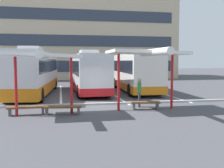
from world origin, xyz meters
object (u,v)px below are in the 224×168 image
object	(u,v)px
waiting_shelter_1	(148,54)
waiting_passenger_0	(139,90)
waiting_shelter_0	(43,57)
coach_bus_1	(87,72)
coach_bus_2	(135,72)
bench_0	(27,108)
bench_1	(63,108)
bench_2	(146,104)
coach_bus_0	(35,73)

from	to	relation	value
waiting_shelter_1	waiting_passenger_0	world-z (taller)	waiting_shelter_1
waiting_shelter_0	coach_bus_1	bearing A→B (deg)	73.37
coach_bus_2	bench_0	distance (m)	12.63
coach_bus_1	waiting_passenger_0	distance (m)	9.36
bench_1	waiting_shelter_1	world-z (taller)	waiting_shelter_1
bench_1	waiting_shelter_0	bearing A→B (deg)	-172.87
waiting_passenger_0	bench_1	bearing A→B (deg)	-162.19
bench_0	bench_2	distance (m)	6.44
bench_0	bench_2	size ratio (longest dim) A/B	1.14
waiting_passenger_0	bench_0	bearing A→B (deg)	-169.16
coach_bus_1	waiting_shelter_0	distance (m)	11.16
bench_1	waiting_shelter_1	xyz separation A→B (m)	(4.63, 0.33, 2.78)
coach_bus_0	coach_bus_1	bearing A→B (deg)	20.64
waiting_shelter_1	bench_2	bearing A→B (deg)	90.00
coach_bus_2	waiting_shelter_1	xyz separation A→B (m)	(-1.92, -9.29, 1.38)
coach_bus_2	bench_0	world-z (taller)	coach_bus_2
coach_bus_1	coach_bus_0	bearing A→B (deg)	-159.36
bench_0	waiting_passenger_0	size ratio (longest dim) A/B	1.12
waiting_shelter_0	waiting_passenger_0	xyz separation A→B (m)	(5.41, 1.56, -1.94)
coach_bus_0	bench_0	distance (m)	8.74
bench_1	bench_2	world-z (taller)	same
coach_bus_0	coach_bus_1	size ratio (longest dim) A/B	1.02
waiting_shelter_0	waiting_passenger_0	size ratio (longest dim) A/B	2.49
waiting_shelter_0	bench_0	bearing A→B (deg)	158.54
bench_2	bench_1	bearing A→B (deg)	-172.63
bench_2	bench_0	bearing A→B (deg)	-176.82
bench_2	waiting_shelter_1	bearing A→B (deg)	-90.00
coach_bus_1	bench_0	size ratio (longest dim) A/B	6.32
coach_bus_1	bench_1	world-z (taller)	coach_bus_1
waiting_shelter_0	bench_2	distance (m)	6.15
coach_bus_1	waiting_shelter_1	distance (m)	10.55
coach_bus_1	waiting_passenger_0	bearing A→B (deg)	-76.13
bench_2	waiting_passenger_0	distance (m)	1.09
coach_bus_2	waiting_shelter_0	bearing A→B (deg)	-127.43
bench_0	waiting_shelter_1	xyz separation A→B (m)	(6.43, 0.08, 2.78)
coach_bus_2	waiting_shelter_1	world-z (taller)	coach_bus_2
bench_2	coach_bus_0	bearing A→B (deg)	129.23
waiting_shelter_0	bench_0	size ratio (longest dim) A/B	2.23
coach_bus_0	bench_0	world-z (taller)	coach_bus_0
coach_bus_2	waiting_shelter_0	xyz separation A→B (m)	(-7.44, -9.73, 1.20)
bench_0	coach_bus_1	bearing A→B (deg)	68.36
waiting_shelter_0	bench_2	world-z (taller)	waiting_shelter_0
coach_bus_1	bench_2	size ratio (longest dim) A/B	7.23
bench_1	coach_bus_1	bearing A→B (deg)	77.79
coach_bus_0	bench_2	bearing A→B (deg)	-50.77
waiting_shelter_0	bench_2	xyz separation A→B (m)	(5.53, 0.71, -2.61)
coach_bus_0	bench_2	world-z (taller)	coach_bus_0
coach_bus_1	waiting_shelter_1	world-z (taller)	coach_bus_1
coach_bus_2	waiting_shelter_0	world-z (taller)	coach_bus_2
bench_1	bench_2	bearing A→B (deg)	7.37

